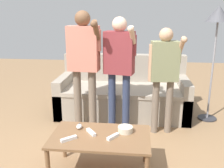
{
  "coord_description": "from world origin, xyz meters",
  "views": [
    {
      "loc": [
        0.39,
        -2.41,
        1.62
      ],
      "look_at": [
        0.1,
        0.4,
        0.81
      ],
      "focal_mm": 40.84,
      "sensor_mm": 36.0,
      "label": 1
    }
  ],
  "objects": [
    {
      "name": "snack_bowl",
      "position": [
        0.28,
        -0.04,
        0.46
      ],
      "size": [
        0.15,
        0.15,
        0.06
      ],
      "primitive_type": "cylinder",
      "color": "beige",
      "rests_on": "coffee_table"
    },
    {
      "name": "player_center",
      "position": [
        0.14,
        0.91,
        0.98
      ],
      "size": [
        0.45,
        0.41,
        1.55
      ],
      "color": "#2D3856",
      "rests_on": "ground"
    },
    {
      "name": "floor_lamp",
      "position": [
        1.48,
        1.4,
        1.47
      ],
      "size": [
        0.35,
        0.35,
        1.69
      ],
      "color": "#2D2D33",
      "rests_on": "ground"
    },
    {
      "name": "couch",
      "position": [
        0.15,
        1.53,
        0.31
      ],
      "size": [
        2.04,
        0.92,
        0.92
      ],
      "color": "#9E9384",
      "rests_on": "ground"
    },
    {
      "name": "player_right",
      "position": [
        0.73,
        0.87,
        0.89
      ],
      "size": [
        0.44,
        0.32,
        1.42
      ],
      "color": "#756656",
      "rests_on": "ground"
    },
    {
      "name": "game_remote_nunchuk",
      "position": [
        -0.21,
        -0.01,
        0.45
      ],
      "size": [
        0.06,
        0.09,
        0.05
      ],
      "color": "white",
      "rests_on": "coffee_table"
    },
    {
      "name": "coffee_table",
      "position": [
        0.04,
        -0.15,
        0.38
      ],
      "size": [
        0.99,
        0.59,
        0.43
      ],
      "color": "brown",
      "rests_on": "ground"
    },
    {
      "name": "game_remote_wand_near",
      "position": [
        0.17,
        -0.18,
        0.44
      ],
      "size": [
        0.12,
        0.14,
        0.03
      ],
      "color": "white",
      "rests_on": "coffee_table"
    },
    {
      "name": "player_left",
      "position": [
        -0.33,
        0.87,
        1.02
      ],
      "size": [
        0.48,
        0.4,
        1.63
      ],
      "color": "#756656",
      "rests_on": "ground"
    },
    {
      "name": "game_remote_wand_far",
      "position": [
        -0.25,
        -0.27,
        0.44
      ],
      "size": [
        0.15,
        0.13,
        0.03
      ],
      "color": "white",
      "rests_on": "coffee_table"
    },
    {
      "name": "ground_plane",
      "position": [
        0.0,
        0.0,
        0.0
      ],
      "size": [
        12.0,
        12.0,
        0.0
      ],
      "primitive_type": "plane",
      "color": "#93704C"
    },
    {
      "name": "game_remote_wand_spare",
      "position": [
        -0.06,
        -0.11,
        0.44
      ],
      "size": [
        0.12,
        0.15,
        0.03
      ],
      "color": "white",
      "rests_on": "coffee_table"
    }
  ]
}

